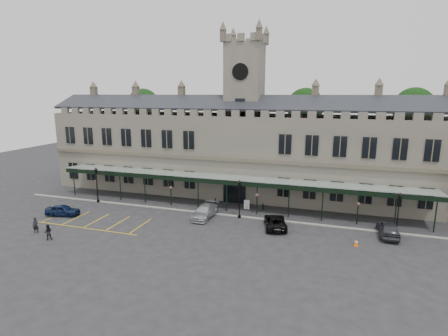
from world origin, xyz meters
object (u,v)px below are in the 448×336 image
(traffic_cone, at_px, (356,243))
(car_taxi, at_px, (205,212))
(person_b, at_px, (48,232))
(lamp_post_mid, at_px, (240,195))
(lamp_post_right, at_px, (398,210))
(person_a, at_px, (36,225))
(station_building, at_px, (244,152))
(car_van, at_px, (275,222))
(lamp_post_left, at_px, (97,182))
(sign_board, at_px, (247,205))
(car_right_a, at_px, (388,229))
(clock_tower, at_px, (244,107))
(car_left_a, at_px, (63,210))

(traffic_cone, relative_size, car_taxi, 0.14)
(person_b, bearing_deg, lamp_post_mid, 177.65)
(lamp_post_right, distance_m, traffic_cone, 6.73)
(person_a, xyz_separation_m, person_b, (2.72, -1.08, -0.04))
(station_building, distance_m, car_van, 15.49)
(car_van, bearing_deg, lamp_post_mid, -35.27)
(station_building, xyz_separation_m, car_van, (7.00, -12.55, -5.77))
(car_taxi, bearing_deg, lamp_post_left, 178.52)
(person_a, bearing_deg, traffic_cone, -14.47)
(sign_board, xyz_separation_m, car_taxi, (-4.21, -4.67, 0.14))
(car_van, bearing_deg, person_b, 11.09)
(lamp_post_left, bearing_deg, car_taxi, -4.48)
(car_right_a, xyz_separation_m, person_a, (-36.92, -10.74, 0.05))
(car_van, bearing_deg, lamp_post_right, 174.36)
(lamp_post_mid, height_order, sign_board, lamp_post_mid)
(station_building, xyz_separation_m, person_a, (-17.92, -22.06, -5.58))
(car_right_a, bearing_deg, clock_tower, -31.46)
(person_a, bearing_deg, car_left_a, 76.80)
(person_b, bearing_deg, car_left_a, -96.40)
(car_van, relative_size, car_right_a, 1.02)
(lamp_post_left, bearing_deg, clock_tower, 30.01)
(person_b, bearing_deg, person_a, -59.41)
(clock_tower, xyz_separation_m, lamp_post_right, (19.93, -10.64, -10.30))
(station_building, xyz_separation_m, car_right_a, (19.00, -11.32, -5.63))
(lamp_post_right, distance_m, car_right_a, 2.31)
(clock_tower, height_order, lamp_post_left, clock_tower)
(lamp_post_mid, xyz_separation_m, car_van, (4.75, -1.81, -2.19))
(car_right_a, bearing_deg, lamp_post_left, -1.61)
(traffic_cone, height_order, person_a, person_a)
(car_right_a, relative_size, person_a, 2.76)
(car_taxi, height_order, person_a, person_a)
(person_b, bearing_deg, car_taxi, -177.51)
(clock_tower, distance_m, car_left_a, 28.29)
(lamp_post_mid, height_order, lamp_post_right, lamp_post_mid)
(traffic_cone, height_order, car_taxi, car_taxi)
(lamp_post_right, bearing_deg, lamp_post_mid, -179.41)
(car_taxi, relative_size, car_van, 1.04)
(traffic_cone, bearing_deg, lamp_post_mid, 161.95)
(clock_tower, bearing_deg, lamp_post_left, -149.99)
(sign_board, xyz_separation_m, car_left_a, (-21.50, -9.40, 0.09))
(car_left_a, distance_m, person_b, 7.65)
(sign_board, height_order, car_left_a, car_left_a)
(lamp_post_right, height_order, person_b, lamp_post_right)
(station_building, height_order, lamp_post_mid, station_building)
(car_left_a, bearing_deg, car_taxi, -87.86)
(lamp_post_left, bearing_deg, lamp_post_mid, -0.44)
(lamp_post_mid, relative_size, sign_board, 3.85)
(lamp_post_left, distance_m, lamp_post_right, 38.40)
(station_building, distance_m, car_right_a, 22.82)
(sign_board, bearing_deg, lamp_post_mid, -103.68)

